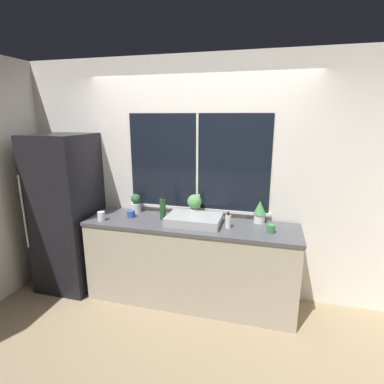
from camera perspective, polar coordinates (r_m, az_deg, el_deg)
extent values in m
plane|color=#937F60|center=(3.45, -1.67, -22.32)|extent=(14.00, 14.00, 0.00)
cube|color=silver|center=(3.46, 1.15, 2.47)|extent=(8.00, 0.06, 2.70)
cube|color=black|center=(3.39, 1.02, 5.69)|extent=(1.62, 0.01, 1.07)
cube|color=silver|center=(3.38, 1.00, 5.68)|extent=(0.02, 0.01, 1.07)
cube|color=silver|center=(3.51, 0.96, -3.26)|extent=(1.68, 0.04, 0.03)
cube|color=silver|center=(5.13, -20.26, 5.49)|extent=(0.06, 7.00, 2.70)
cube|color=silver|center=(4.42, 32.11, 2.87)|extent=(0.06, 7.00, 2.70)
cube|color=#B2A893|center=(3.44, -0.36, -13.56)|extent=(2.29, 0.57, 0.90)
cube|color=#4C4C51|center=(3.25, -0.37, -6.26)|extent=(2.31, 0.59, 0.03)
cube|color=black|center=(3.91, -22.55, -3.60)|extent=(0.64, 0.70, 1.86)
cylinder|color=silver|center=(3.81, -29.45, -3.37)|extent=(0.02, 0.02, 0.84)
cube|color=#ADADB2|center=(3.22, 0.40, -5.26)|extent=(0.58, 0.39, 0.09)
cylinder|color=#B7B7BC|center=(3.44, 1.33, -4.51)|extent=(0.04, 0.04, 0.03)
cylinder|color=#B7B7BC|center=(3.40, 1.34, -2.39)|extent=(0.02, 0.02, 0.24)
cylinder|color=white|center=(3.66, -10.59, -2.95)|extent=(0.12, 0.12, 0.11)
sphere|color=#2D6638|center=(3.63, -10.67, -1.28)|extent=(0.11, 0.11, 0.11)
cylinder|color=white|center=(3.43, 0.48, -3.97)|extent=(0.09, 0.09, 0.10)
sphere|color=#569951|center=(3.39, 0.48, -1.84)|extent=(0.16, 0.16, 0.16)
cylinder|color=white|center=(3.33, 12.70, -4.90)|extent=(0.12, 0.12, 0.10)
cone|color=#478E4C|center=(3.29, 12.82, -2.89)|extent=(0.13, 0.13, 0.15)
cylinder|color=white|center=(3.12, 6.89, -5.61)|extent=(0.06, 0.06, 0.13)
cylinder|color=black|center=(3.09, 6.94, -4.11)|extent=(0.03, 0.03, 0.04)
cylinder|color=#235128|center=(3.34, -5.59, -3.30)|extent=(0.07, 0.07, 0.24)
cylinder|color=black|center=(3.30, -5.66, -0.81)|extent=(0.03, 0.03, 0.07)
cylinder|color=#38844C|center=(3.08, 14.80, -6.80)|extent=(0.08, 0.08, 0.08)
cylinder|color=#3351AD|center=(3.49, -11.51, -4.13)|extent=(0.09, 0.09, 0.08)
cylinder|color=white|center=(3.46, -16.90, -4.43)|extent=(0.08, 0.08, 0.10)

